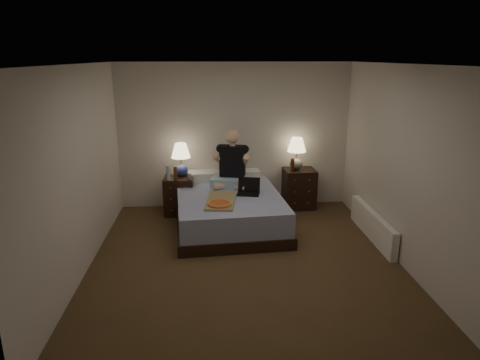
{
  "coord_description": "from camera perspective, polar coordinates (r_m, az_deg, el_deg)",
  "views": [
    {
      "loc": [
        -0.44,
        -5.07,
        2.59
      ],
      "look_at": [
        0.0,
        0.9,
        0.85
      ],
      "focal_mm": 32.0,
      "sensor_mm": 36.0,
      "label": 1
    }
  ],
  "objects": [
    {
      "name": "wall_left",
      "position": [
        5.47,
        -20.65,
        0.97
      ],
      "size": [
        0.0,
        4.5,
        2.5
      ],
      "primitive_type": "cube",
      "rotation": [
        1.57,
        0.0,
        1.57
      ],
      "color": "silver",
      "rests_on": "ground"
    },
    {
      "name": "nightstand_right",
      "position": [
        7.61,
        7.86,
        -1.11
      ],
      "size": [
        0.55,
        0.5,
        0.69
      ],
      "primitive_type": "cube",
      "rotation": [
        0.0,
        0.0,
        0.05
      ],
      "color": "black",
      "rests_on": "floor"
    },
    {
      "name": "wall_front",
      "position": [
        3.15,
        4.27,
        -9.01
      ],
      "size": [
        4.0,
        0.0,
        2.5
      ],
      "primitive_type": "cube",
      "rotation": [
        -1.57,
        0.0,
        0.0
      ],
      "color": "silver",
      "rests_on": "ground"
    },
    {
      "name": "lamp_left",
      "position": [
        7.22,
        -7.86,
        2.69
      ],
      "size": [
        0.33,
        0.33,
        0.56
      ],
      "primitive_type": null,
      "rotation": [
        0.0,
        0.0,
        -0.02
      ],
      "color": "#293C97",
      "rests_on": "nightstand_left"
    },
    {
      "name": "floor",
      "position": [
        5.71,
        0.68,
        -10.77
      ],
      "size": [
        4.0,
        4.5,
        0.0
      ],
      "primitive_type": "cube",
      "color": "brown",
      "rests_on": "ground"
    },
    {
      "name": "soda_can",
      "position": [
        7.07,
        -6.8,
        0.51
      ],
      "size": [
        0.07,
        0.07,
        0.1
      ],
      "primitive_type": "cylinder",
      "color": "#B9BAB4",
      "rests_on": "nightstand_left"
    },
    {
      "name": "beer_bottle_right",
      "position": [
        7.32,
        7.02,
        1.98
      ],
      "size": [
        0.06,
        0.06,
        0.23
      ],
      "primitive_type": "cylinder",
      "color": "#50220B",
      "rests_on": "nightstand_right"
    },
    {
      "name": "bed",
      "position": [
        6.76,
        -1.53,
        -3.94
      ],
      "size": [
        1.74,
        2.22,
        0.52
      ],
      "primitive_type": "cube",
      "rotation": [
        0.0,
        0.0,
        0.08
      ],
      "color": "#5A6DB5",
      "rests_on": "floor"
    },
    {
      "name": "person",
      "position": [
        6.92,
        -1.08,
        2.84
      ],
      "size": [
        0.76,
        0.66,
        0.93
      ],
      "primitive_type": null,
      "rotation": [
        0.0,
        0.0,
        -0.23
      ],
      "color": "black",
      "rests_on": "bed"
    },
    {
      "name": "water_bottle",
      "position": [
        7.05,
        -9.54,
        0.97
      ],
      "size": [
        0.07,
        0.07,
        0.25
      ],
      "primitive_type": "cylinder",
      "color": "silver",
      "rests_on": "nightstand_left"
    },
    {
      "name": "wall_back",
      "position": [
        7.45,
        -0.77,
        5.86
      ],
      "size": [
        4.0,
        0.0,
        2.5
      ],
      "primitive_type": "cube",
      "rotation": [
        1.57,
        0.0,
        0.0
      ],
      "color": "silver",
      "rests_on": "ground"
    },
    {
      "name": "radiator",
      "position": [
        6.6,
        17.23,
        -5.78
      ],
      "size": [
        0.1,
        1.6,
        0.4
      ],
      "primitive_type": "cube",
      "color": "white",
      "rests_on": "floor"
    },
    {
      "name": "laptop",
      "position": [
        6.59,
        1.11,
        -0.95
      ],
      "size": [
        0.39,
        0.34,
        0.24
      ],
      "primitive_type": null,
      "rotation": [
        0.0,
        0.0,
        -0.2
      ],
      "color": "black",
      "rests_on": "bed"
    },
    {
      "name": "lamp_right",
      "position": [
        7.43,
        7.54,
        3.5
      ],
      "size": [
        0.37,
        0.37,
        0.56
      ],
      "primitive_type": null,
      "rotation": [
        0.0,
        0.0,
        0.18
      ],
      "color": "gray",
      "rests_on": "nightstand_right"
    },
    {
      "name": "pizza_box",
      "position": [
        6.08,
        -2.75,
        -3.26
      ],
      "size": [
        0.49,
        0.8,
        0.08
      ],
      "primitive_type": null,
      "rotation": [
        0.0,
        0.0,
        -0.12
      ],
      "color": "tan",
      "rests_on": "bed"
    },
    {
      "name": "wall_right",
      "position": [
        5.78,
        20.89,
        1.73
      ],
      "size": [
        0.0,
        4.5,
        2.5
      ],
      "primitive_type": "cube",
      "rotation": [
        1.57,
        0.0,
        -1.57
      ],
      "color": "silver",
      "rests_on": "ground"
    },
    {
      "name": "beer_bottle_left",
      "position": [
        7.03,
        -8.61,
        0.9
      ],
      "size": [
        0.06,
        0.06,
        0.23
      ],
      "primitive_type": "cylinder",
      "color": "#562F0C",
      "rests_on": "nightstand_left"
    },
    {
      "name": "nightstand_left",
      "position": [
        7.3,
        -8.1,
        -2.07
      ],
      "size": [
        0.5,
        0.46,
        0.64
      ],
      "primitive_type": "cube",
      "rotation": [
        0.0,
        0.0,
        -0.03
      ],
      "color": "black",
      "rests_on": "floor"
    },
    {
      "name": "ceiling",
      "position": [
        5.09,
        0.77,
        15.2
      ],
      "size": [
        4.0,
        4.5,
        0.0
      ],
      "primitive_type": "cube",
      "rotation": [
        3.14,
        0.0,
        0.0
      ],
      "color": "white",
      "rests_on": "ground"
    }
  ]
}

